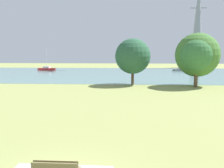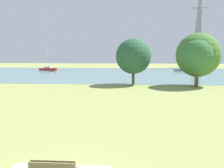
{
  "view_description": "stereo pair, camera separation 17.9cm",
  "coord_description": "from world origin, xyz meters",
  "px_view_note": "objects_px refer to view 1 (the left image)",
  "views": [
    {
      "loc": [
        2.77,
        -8.8,
        5.2
      ],
      "look_at": [
        1.21,
        15.97,
        1.93
      ],
      "focal_mm": 39.2,
      "sensor_mm": 36.0,
      "label": 1
    },
    {
      "loc": [
        2.95,
        -8.79,
        5.2
      ],
      "look_at": [
        1.21,
        15.97,
        1.93
      ],
      "focal_mm": 39.2,
      "sensor_mm": 36.0,
      "label": 2
    }
  ],
  "objects_px": {
    "electricity_pylon": "(198,25)",
    "tree_west_far": "(133,56)",
    "tree_east_far": "(196,56)",
    "tree_west_near": "(197,55)",
    "sailboat_gray": "(182,69)",
    "sailboat_red": "(47,69)"
  },
  "relations": [
    {
      "from": "sailboat_red",
      "to": "tree_west_far",
      "type": "bearing_deg",
      "value": -50.93
    },
    {
      "from": "tree_west_far",
      "to": "electricity_pylon",
      "type": "bearing_deg",
      "value": 63.71
    },
    {
      "from": "sailboat_red",
      "to": "tree_west_near",
      "type": "bearing_deg",
      "value": -42.11
    },
    {
      "from": "sailboat_red",
      "to": "tree_east_far",
      "type": "distance_m",
      "value": 45.99
    },
    {
      "from": "tree_east_far",
      "to": "tree_west_near",
      "type": "xyz_separation_m",
      "value": [
        0.48,
        1.34,
        0.06
      ]
    },
    {
      "from": "sailboat_red",
      "to": "tree_east_far",
      "type": "relative_size",
      "value": 0.85
    },
    {
      "from": "tree_west_near",
      "to": "electricity_pylon",
      "type": "relative_size",
      "value": 0.29
    },
    {
      "from": "sailboat_gray",
      "to": "tree_west_far",
      "type": "relative_size",
      "value": 0.97
    },
    {
      "from": "sailboat_red",
      "to": "tree_west_far",
      "type": "distance_m",
      "value": 38.04
    },
    {
      "from": "sailboat_red",
      "to": "electricity_pylon",
      "type": "xyz_separation_m",
      "value": [
        45.94,
        15.36,
        13.56
      ]
    },
    {
      "from": "sailboat_gray",
      "to": "tree_west_near",
      "type": "distance_m",
      "value": 30.4
    },
    {
      "from": "sailboat_gray",
      "to": "tree_west_near",
      "type": "height_order",
      "value": "tree_west_near"
    },
    {
      "from": "sailboat_gray",
      "to": "tree_east_far",
      "type": "bearing_deg",
      "value": -98.77
    },
    {
      "from": "sailboat_red",
      "to": "tree_west_far",
      "type": "xyz_separation_m",
      "value": [
        23.84,
        -29.37,
        4.06
      ]
    },
    {
      "from": "tree_west_far",
      "to": "electricity_pylon",
      "type": "relative_size",
      "value": 0.26
    },
    {
      "from": "tree_west_near",
      "to": "sailboat_red",
      "type": "bearing_deg",
      "value": 137.89
    },
    {
      "from": "tree_east_far",
      "to": "electricity_pylon",
      "type": "relative_size",
      "value": 0.26
    },
    {
      "from": "tree_west_far",
      "to": "tree_west_near",
      "type": "xyz_separation_m",
      "value": [
        9.71,
        -0.96,
        0.22
      ]
    },
    {
      "from": "sailboat_red",
      "to": "electricity_pylon",
      "type": "height_order",
      "value": "electricity_pylon"
    },
    {
      "from": "sailboat_red",
      "to": "electricity_pylon",
      "type": "distance_m",
      "value": 50.31
    },
    {
      "from": "tree_west_far",
      "to": "electricity_pylon",
      "type": "height_order",
      "value": "electricity_pylon"
    },
    {
      "from": "electricity_pylon",
      "to": "tree_west_far",
      "type": "bearing_deg",
      "value": -116.29
    }
  ]
}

